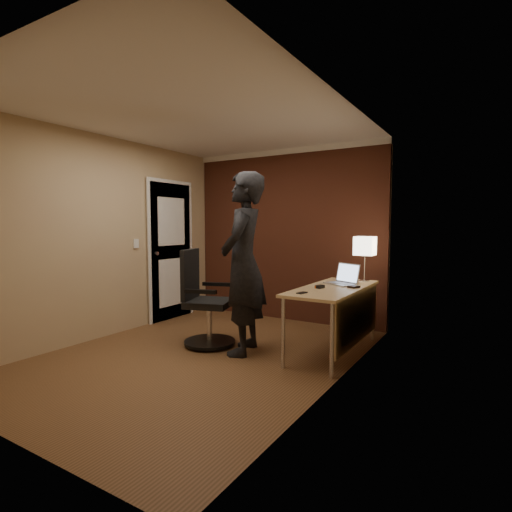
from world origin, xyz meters
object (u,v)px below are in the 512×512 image
mouse (320,287)px  person (243,263)px  desk_lamp (365,246)px  desk (339,299)px  wallet (354,287)px  laptop (344,278)px  phone (302,293)px  office_chair (204,304)px

mouse → person: size_ratio=0.05×
desk_lamp → mouse: 0.88m
mouse → desk_lamp: bearing=86.8°
desk_lamp → desk: bearing=-98.9°
wallet → person: 1.21m
laptop → mouse: 0.44m
laptop → desk: bearing=-80.2°
desk → laptop: size_ratio=3.66×
desk → phone: bearing=-110.0°
mouse → phone: mouse is taller
mouse → person: (-0.75, -0.33, 0.24)m
desk → desk_lamp: (0.09, 0.59, 0.55)m
desk_lamp → mouse: desk_lamp is taller
phone → wallet: size_ratio=1.05×
desk → office_chair: bearing=-160.9°
office_chair → desk_lamp: bearing=35.3°
phone → office_chair: office_chair is taller
laptop → mouse: size_ratio=4.10×
desk → office_chair: (-1.46, -0.50, -0.12)m
laptop → phone: size_ratio=3.56×
desk → wallet: bearing=26.8°
wallet → office_chair: size_ratio=0.10×
person → desk: bearing=99.7°
laptop → office_chair: (-1.41, -0.77, -0.31)m
laptop → wallet: bearing=-48.4°
person → wallet: bearing=99.6°
laptop → office_chair: office_chair is taller
laptop → office_chair: bearing=-151.3°
desk_lamp → person: 1.49m
wallet → desk_lamp: bearing=94.3°
wallet → mouse: bearing=-144.3°
laptop → person: person is taller
desk → wallet: size_ratio=13.64×
phone → person: person is taller
desk_lamp → phone: desk_lamp is taller
office_chair → person: person is taller
phone → laptop: bearing=89.2°
wallet → laptop: bearing=131.6°
wallet → office_chair: 1.71m
desk → mouse: mouse is taller
phone → office_chair: size_ratio=0.11×
laptop → phone: bearing=-100.5°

